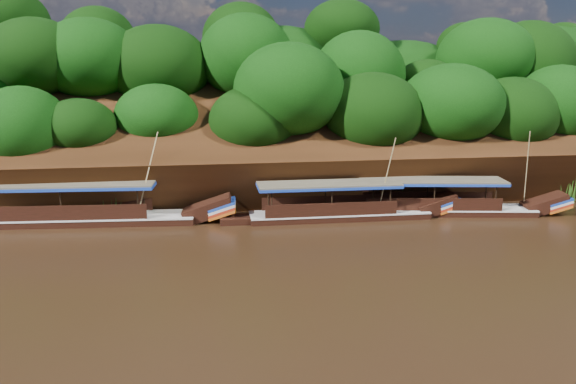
{
  "coord_description": "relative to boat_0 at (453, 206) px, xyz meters",
  "views": [
    {
      "loc": [
        -6.92,
        -28.3,
        9.88
      ],
      "look_at": [
        -1.46,
        7.0,
        1.95
      ],
      "focal_mm": 35.0,
      "sensor_mm": 36.0,
      "label": 1
    }
  ],
  "objects": [
    {
      "name": "reeds",
      "position": [
        -13.32,
        2.4,
        0.33
      ],
      "size": [
        50.41,
        2.46,
        1.96
      ],
      "color": "#2A5615",
      "rests_on": "ground"
    },
    {
      "name": "boat_0",
      "position": [
        0.0,
        0.0,
        0.0
      ],
      "size": [
        15.04,
        4.57,
        6.34
      ],
      "rotation": [
        0.0,
        0.0,
        -0.17
      ],
      "color": "black",
      "rests_on": "ground"
    },
    {
      "name": "ground",
      "position": [
        -10.07,
        -7.08,
        -0.55
      ],
      "size": [
        160.0,
        160.0,
        0.0
      ],
      "primitive_type": "plane",
      "color": "black",
      "rests_on": "ground"
    },
    {
      "name": "boat_2",
      "position": [
        -23.95,
        1.29,
        0.06
      ],
      "size": [
        17.27,
        3.65,
        6.35
      ],
      "rotation": [
        0.0,
        0.0,
        -0.07
      ],
      "color": "black",
      "rests_on": "ground"
    },
    {
      "name": "boat_1",
      "position": [
        -7.33,
        -0.07,
        0.01
      ],
      "size": [
        14.25,
        2.67,
        5.99
      ],
      "rotation": [
        0.0,
        0.0,
        -0.01
      ],
      "color": "black",
      "rests_on": "ground"
    },
    {
      "name": "riverbank",
      "position": [
        -10.08,
        15.64,
        1.34
      ],
      "size": [
        120.0,
        30.06,
        19.4
      ],
      "color": "black",
      "rests_on": "ground"
    }
  ]
}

